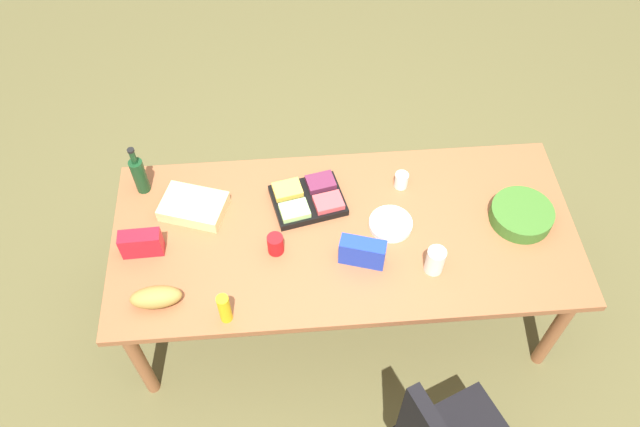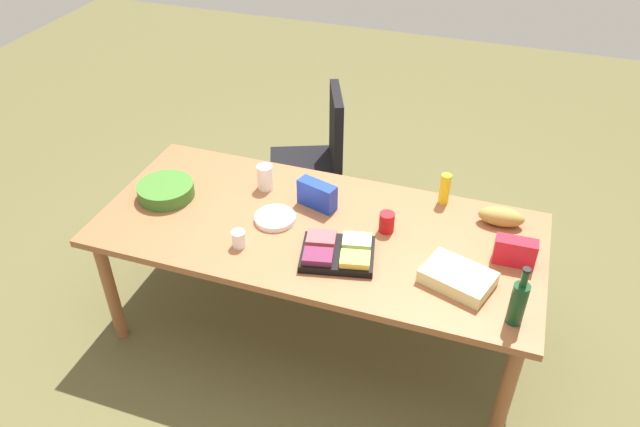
{
  "view_description": "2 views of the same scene",
  "coord_description": "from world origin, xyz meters",
  "px_view_note": "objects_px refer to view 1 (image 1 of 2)",
  "views": [
    {
      "loc": [
        -0.27,
        -1.81,
        3.36
      ],
      "look_at": [
        -0.12,
        0.08,
        0.83
      ],
      "focal_mm": 35.28,
      "sensor_mm": 36.0,
      "label": 1
    },
    {
      "loc": [
        -0.83,
        2.41,
        2.76
      ],
      "look_at": [
        -0.01,
        0.0,
        0.86
      ],
      "focal_mm": 34.42,
      "sensor_mm": 36.0,
      "label": 2
    }
  ],
  "objects_px": {
    "salad_bowl": "(521,215)",
    "mustard_bottle": "(224,309)",
    "paper_plate_stack": "(391,224)",
    "sheet_cake": "(194,206)",
    "red_solo_cup": "(276,244)",
    "chip_bag_red": "(141,243)",
    "paper_cup": "(401,180)",
    "chip_bag_blue": "(362,252)",
    "conference_table": "(344,239)",
    "wine_bottle": "(139,174)",
    "bread_loaf": "(156,297)",
    "mayo_jar": "(435,261)",
    "fruit_platter": "(308,199)"
  },
  "relations": [
    {
      "from": "chip_bag_blue",
      "to": "chip_bag_red",
      "type": "xyz_separation_m",
      "value": [
        -1.06,
        0.14,
        -0.0
      ]
    },
    {
      "from": "red_solo_cup",
      "to": "bread_loaf",
      "type": "bearing_deg",
      "value": -156.1
    },
    {
      "from": "red_solo_cup",
      "to": "chip_bag_red",
      "type": "relative_size",
      "value": 0.55
    },
    {
      "from": "chip_bag_red",
      "to": "mustard_bottle",
      "type": "relative_size",
      "value": 1.11
    },
    {
      "from": "sheet_cake",
      "to": "red_solo_cup",
      "type": "bearing_deg",
      "value": -34.27
    },
    {
      "from": "mustard_bottle",
      "to": "paper_plate_stack",
      "type": "bearing_deg",
      "value": 29.1
    },
    {
      "from": "sheet_cake",
      "to": "mustard_bottle",
      "type": "relative_size",
      "value": 1.78
    },
    {
      "from": "wine_bottle",
      "to": "mayo_jar",
      "type": "distance_m",
      "value": 1.56
    },
    {
      "from": "mayo_jar",
      "to": "bread_loaf",
      "type": "relative_size",
      "value": 0.61
    },
    {
      "from": "conference_table",
      "to": "salad_bowl",
      "type": "relative_size",
      "value": 7.42
    },
    {
      "from": "mayo_jar",
      "to": "paper_plate_stack",
      "type": "bearing_deg",
      "value": 121.88
    },
    {
      "from": "chip_bag_blue",
      "to": "wine_bottle",
      "type": "relative_size",
      "value": 0.71
    },
    {
      "from": "conference_table",
      "to": "wine_bottle",
      "type": "bearing_deg",
      "value": 160.86
    },
    {
      "from": "conference_table",
      "to": "mayo_jar",
      "type": "relative_size",
      "value": 16.01
    },
    {
      "from": "fruit_platter",
      "to": "bread_loaf",
      "type": "distance_m",
      "value": 0.91
    },
    {
      "from": "mustard_bottle",
      "to": "paper_cup",
      "type": "xyz_separation_m",
      "value": [
        0.92,
        0.72,
        -0.05
      ]
    },
    {
      "from": "salad_bowl",
      "to": "bread_loaf",
      "type": "height_order",
      "value": "bread_loaf"
    },
    {
      "from": "salad_bowl",
      "to": "chip_bag_red",
      "type": "height_order",
      "value": "chip_bag_red"
    },
    {
      "from": "fruit_platter",
      "to": "sheet_cake",
      "type": "bearing_deg",
      "value": -179.5
    },
    {
      "from": "salad_bowl",
      "to": "paper_plate_stack",
      "type": "relative_size",
      "value": 1.44
    },
    {
      "from": "conference_table",
      "to": "chip_bag_red",
      "type": "xyz_separation_m",
      "value": [
        -1.0,
        -0.04,
        0.14
      ]
    },
    {
      "from": "red_solo_cup",
      "to": "bread_loaf",
      "type": "height_order",
      "value": "red_solo_cup"
    },
    {
      "from": "mustard_bottle",
      "to": "paper_cup",
      "type": "relative_size",
      "value": 2.0
    },
    {
      "from": "chip_bag_blue",
      "to": "paper_cup",
      "type": "bearing_deg",
      "value": 59.95
    },
    {
      "from": "mayo_jar",
      "to": "bread_loaf",
      "type": "xyz_separation_m",
      "value": [
        -1.31,
        -0.08,
        -0.02
      ]
    },
    {
      "from": "mayo_jar",
      "to": "chip_bag_red",
      "type": "bearing_deg",
      "value": 171.44
    },
    {
      "from": "paper_plate_stack",
      "to": "paper_cup",
      "type": "distance_m",
      "value": 0.27
    },
    {
      "from": "conference_table",
      "to": "sheet_cake",
      "type": "bearing_deg",
      "value": 165.76
    },
    {
      "from": "sheet_cake",
      "to": "mayo_jar",
      "type": "height_order",
      "value": "mayo_jar"
    },
    {
      "from": "chip_bag_blue",
      "to": "mustard_bottle",
      "type": "distance_m",
      "value": 0.7
    },
    {
      "from": "chip_bag_red",
      "to": "sheet_cake",
      "type": "height_order",
      "value": "chip_bag_red"
    },
    {
      "from": "chip_bag_blue",
      "to": "mayo_jar",
      "type": "height_order",
      "value": "chip_bag_blue"
    },
    {
      "from": "bread_loaf",
      "to": "wine_bottle",
      "type": "bearing_deg",
      "value": 100.24
    },
    {
      "from": "paper_cup",
      "to": "chip_bag_blue",
      "type": "bearing_deg",
      "value": -120.05
    },
    {
      "from": "mayo_jar",
      "to": "mustard_bottle",
      "type": "bearing_deg",
      "value": -169.27
    },
    {
      "from": "chip_bag_blue",
      "to": "chip_bag_red",
      "type": "distance_m",
      "value": 1.07
    },
    {
      "from": "mustard_bottle",
      "to": "bread_loaf",
      "type": "distance_m",
      "value": 0.34
    },
    {
      "from": "salad_bowl",
      "to": "mustard_bottle",
      "type": "bearing_deg",
      "value": -163.32
    },
    {
      "from": "salad_bowl",
      "to": "chip_bag_blue",
      "type": "height_order",
      "value": "chip_bag_blue"
    },
    {
      "from": "red_solo_cup",
      "to": "chip_bag_red",
      "type": "bearing_deg",
      "value": 175.95
    },
    {
      "from": "conference_table",
      "to": "paper_plate_stack",
      "type": "height_order",
      "value": "paper_plate_stack"
    },
    {
      "from": "sheet_cake",
      "to": "fruit_platter",
      "type": "relative_size",
      "value": 0.78
    },
    {
      "from": "chip_bag_red",
      "to": "paper_plate_stack",
      "type": "bearing_deg",
      "value": 2.77
    },
    {
      "from": "conference_table",
      "to": "chip_bag_blue",
      "type": "bearing_deg",
      "value": -70.14
    },
    {
      "from": "sheet_cake",
      "to": "paper_cup",
      "type": "xyz_separation_m",
      "value": [
        1.09,
        0.08,
        0.01
      ]
    },
    {
      "from": "chip_bag_blue",
      "to": "red_solo_cup",
      "type": "distance_m",
      "value": 0.43
    },
    {
      "from": "conference_table",
      "to": "paper_cup",
      "type": "relative_size",
      "value": 26.04
    },
    {
      "from": "sheet_cake",
      "to": "chip_bag_red",
      "type": "bearing_deg",
      "value": -135.3
    },
    {
      "from": "mayo_jar",
      "to": "mustard_bottle",
      "type": "relative_size",
      "value": 0.81
    },
    {
      "from": "chip_bag_red",
      "to": "bread_loaf",
      "type": "distance_m",
      "value": 0.31
    }
  ]
}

